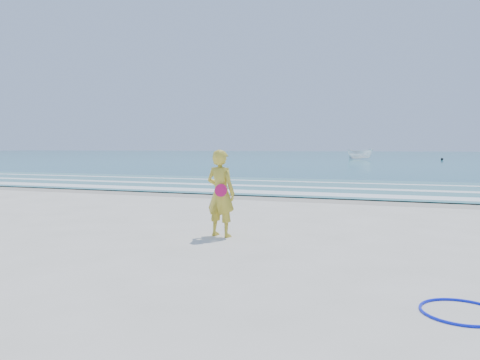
% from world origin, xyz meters
% --- Properties ---
extents(ground, '(400.00, 400.00, 0.00)m').
position_xyz_m(ground, '(0.00, 0.00, 0.00)').
color(ground, silver).
rests_on(ground, ground).
extents(wet_sand, '(400.00, 2.40, 0.00)m').
position_xyz_m(wet_sand, '(0.00, 9.00, 0.00)').
color(wet_sand, '#B2A893').
rests_on(wet_sand, ground).
extents(ocean, '(400.00, 190.00, 0.04)m').
position_xyz_m(ocean, '(0.00, 105.00, 0.02)').
color(ocean, '#19727F').
rests_on(ocean, ground).
extents(shallow, '(400.00, 10.00, 0.01)m').
position_xyz_m(shallow, '(0.00, 14.00, 0.04)').
color(shallow, '#59B7AD').
rests_on(shallow, ocean).
extents(foam_near, '(400.00, 1.40, 0.01)m').
position_xyz_m(foam_near, '(0.00, 10.30, 0.05)').
color(foam_near, white).
rests_on(foam_near, shallow).
extents(foam_mid, '(400.00, 0.90, 0.01)m').
position_xyz_m(foam_mid, '(0.00, 13.20, 0.05)').
color(foam_mid, white).
rests_on(foam_mid, shallow).
extents(foam_far, '(400.00, 0.60, 0.01)m').
position_xyz_m(foam_far, '(0.00, 16.50, 0.05)').
color(foam_far, white).
rests_on(foam_far, shallow).
extents(hoop, '(1.11, 1.11, 0.03)m').
position_xyz_m(hoop, '(4.77, -2.15, 0.02)').
color(hoop, '#0D1AEA').
rests_on(hoop, ground).
extents(boat, '(4.58, 3.15, 1.66)m').
position_xyz_m(boat, '(-3.12, 65.23, 0.87)').
color(boat, white).
rests_on(boat, ocean).
extents(buoy, '(0.37, 0.37, 0.37)m').
position_xyz_m(buoy, '(8.23, 62.90, 0.22)').
color(buoy, black).
rests_on(buoy, ocean).
extents(woman, '(0.75, 0.58, 1.84)m').
position_xyz_m(woman, '(0.42, 1.18, 0.92)').
color(woman, gold).
rests_on(woman, ground).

